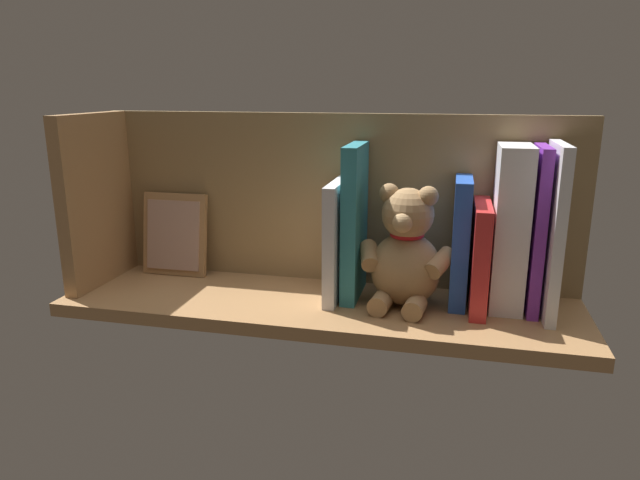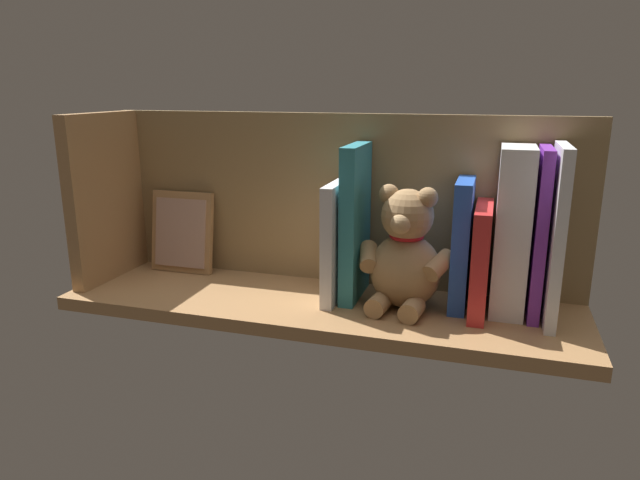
# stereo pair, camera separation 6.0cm
# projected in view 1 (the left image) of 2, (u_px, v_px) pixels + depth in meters

# --- Properties ---
(ground_plane) EXTENTS (0.86, 0.25, 0.02)m
(ground_plane) POSITION_uv_depth(u_px,v_px,m) (320.00, 305.00, 0.97)
(ground_plane) COLOR #A87A4C
(shelf_back_panel) EXTENTS (0.86, 0.02, 0.30)m
(shelf_back_panel) POSITION_uv_depth(u_px,v_px,m) (333.00, 199.00, 1.02)
(shelf_back_panel) COLOR olive
(shelf_back_panel) RESTS_ON ground_plane
(shelf_side_divider) EXTENTS (0.02, 0.19, 0.30)m
(shelf_side_divider) POSITION_uv_depth(u_px,v_px,m) (96.00, 200.00, 1.02)
(shelf_side_divider) COLOR #A87A4C
(shelf_side_divider) RESTS_ON ground_plane
(book_0) EXTENTS (0.02, 0.14, 0.27)m
(book_0) POSITION_uv_depth(u_px,v_px,m) (552.00, 231.00, 0.87)
(book_0) COLOR silver
(book_0) RESTS_ON ground_plane
(book_1) EXTENTS (0.02, 0.11, 0.26)m
(book_1) POSITION_uv_depth(u_px,v_px,m) (536.00, 230.00, 0.89)
(book_1) COLOR purple
(book_1) RESTS_ON ground_plane
(dictionary_thick_white) EXTENTS (0.05, 0.11, 0.26)m
(dictionary_thick_white) POSITION_uv_depth(u_px,v_px,m) (510.00, 228.00, 0.90)
(dictionary_thick_white) COLOR white
(dictionary_thick_white) RESTS_ON ground_plane
(book_2) EXTENTS (0.03, 0.14, 0.17)m
(book_2) POSITION_uv_depth(u_px,v_px,m) (480.00, 256.00, 0.91)
(book_2) COLOR red
(book_2) RESTS_ON ground_plane
(book_3) EXTENTS (0.03, 0.11, 0.21)m
(book_3) POSITION_uv_depth(u_px,v_px,m) (460.00, 242.00, 0.92)
(book_3) COLOR blue
(book_3) RESTS_ON ground_plane
(teddy_bear) EXTENTS (0.16, 0.14, 0.20)m
(teddy_bear) POSITION_uv_depth(u_px,v_px,m) (406.00, 253.00, 0.91)
(teddy_bear) COLOR tan
(teddy_bear) RESTS_ON ground_plane
(book_4) EXTENTS (0.02, 0.12, 0.26)m
(book_4) POSITION_uv_depth(u_px,v_px,m) (355.00, 222.00, 0.95)
(book_4) COLOR teal
(book_4) RESTS_ON ground_plane
(book_5) EXTENTS (0.02, 0.14, 0.20)m
(book_5) POSITION_uv_depth(u_px,v_px,m) (337.00, 240.00, 0.95)
(book_5) COLOR silver
(book_5) RESTS_ON ground_plane
(picture_frame_leaning) EXTENTS (0.12, 0.04, 0.15)m
(picture_frame_leaning) POSITION_uv_depth(u_px,v_px,m) (175.00, 234.00, 1.08)
(picture_frame_leaning) COLOR #A87A4C
(picture_frame_leaning) RESTS_ON ground_plane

